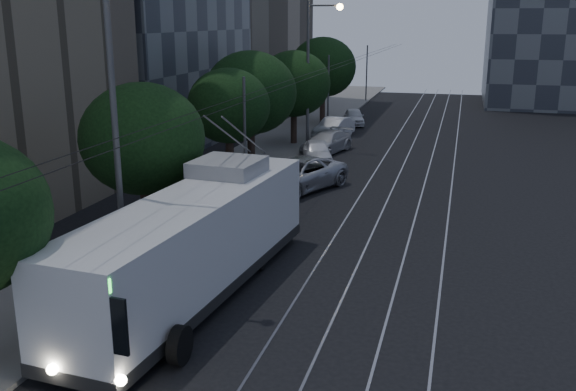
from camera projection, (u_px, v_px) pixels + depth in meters
The scene contains 17 objects.
ground at pixel (297, 283), 21.85m from camera, with size 120.00×120.00×0.00m, color black.
sidewalk at pixel (264, 154), 42.34m from camera, with size 5.00×90.00×0.15m, color slate.
tram_rails at pixel (417, 164), 39.81m from camera, with size 4.52×90.00×0.02m.
overhead_wires at pixel (301, 104), 40.79m from camera, with size 2.23×90.00×6.00m.
trolleybus at pixel (196, 242), 20.50m from camera, with size 3.77×13.06×5.63m.
pickup_silver at pixel (297, 175), 33.43m from camera, with size 2.81×6.09×1.69m, color #B5B6BD.
car_white_a at pixel (317, 151), 39.99m from camera, with size 1.67×4.15×1.41m, color white.
car_white_b at pixel (326, 142), 42.98m from camera, with size 2.01×4.94×1.43m, color #B3B2B7.
car_white_c at pixel (334, 128), 48.23m from camera, with size 1.62×4.64×1.53m, color white.
car_white_d at pixel (354, 117), 54.32m from camera, with size 1.62×4.02×1.37m, color white.
tree_1 at pixel (143, 139), 24.24m from camera, with size 4.73×4.73×6.44m.
tree_2 at pixel (229, 106), 33.73m from camera, with size 4.39×4.39×6.26m.
tree_3 at pixel (250, 93), 37.31m from camera, with size 5.39×5.39×6.97m.
tree_4 at pixel (294, 84), 44.68m from camera, with size 5.10×5.10×6.63m.
tree_5 at pixel (323, 67), 53.34m from camera, with size 5.50×5.50×7.29m.
streetlamp_near at pixel (125, 94), 19.22m from camera, with size 2.60×0.44×10.87m.
streetlamp_far at pixel (314, 61), 42.61m from camera, with size 2.41×0.44×9.94m.
Camera 1 is at (5.06, -19.64, 8.68)m, focal length 40.00 mm.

